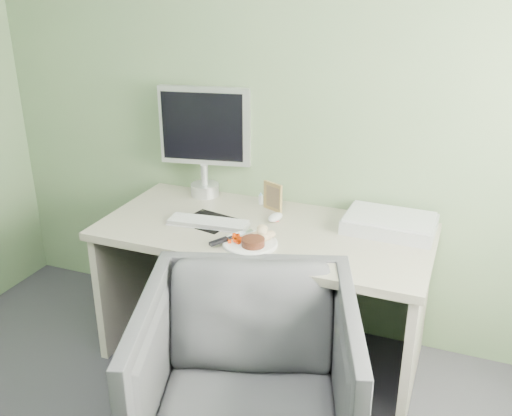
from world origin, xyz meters
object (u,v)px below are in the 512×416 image
at_px(scanner, 390,224).
at_px(monitor, 205,135).
at_px(desk, 264,262).
at_px(desk_chair, 248,382).
at_px(plate, 250,243).

distance_m(scanner, monitor, 1.08).
height_order(desk, desk_chair, desk_chair).
bearing_deg(monitor, desk, -44.82).
bearing_deg(monitor, desk_chair, -67.21).
height_order(monitor, desk_chair, monitor).
relative_size(scanner, monitor, 0.71).
xyz_separation_m(scanner, monitor, (-1.03, 0.12, 0.30)).
bearing_deg(desk, monitor, 145.54).
height_order(desk, monitor, monitor).
distance_m(desk, desk_chair, 0.73).
height_order(plate, scanner, scanner).
xyz_separation_m(scanner, desk_chair, (-0.38, -0.88, -0.38)).
height_order(desk, scanner, scanner).
relative_size(monitor, desk_chair, 0.71).
distance_m(plate, scanner, 0.68).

